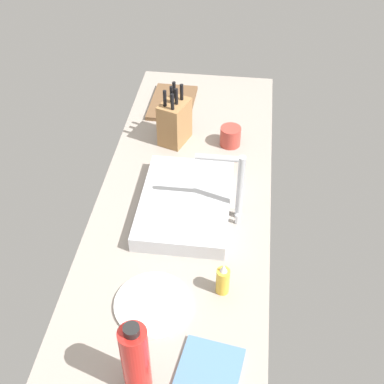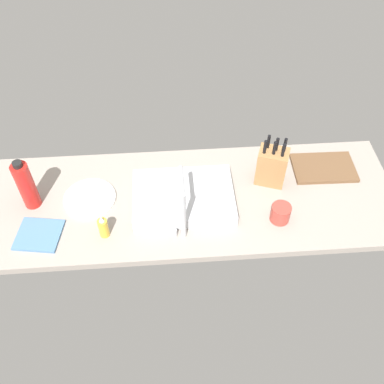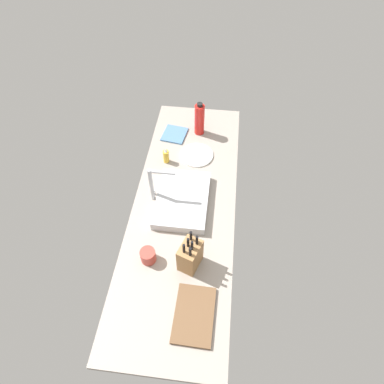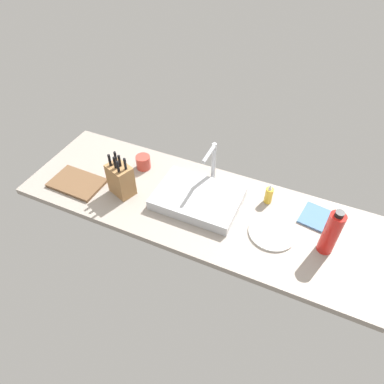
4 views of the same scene
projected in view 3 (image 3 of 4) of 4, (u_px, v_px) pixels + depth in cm
name	position (u px, v px, depth cm)	size (l,w,h in cm)	color
countertop_slab	(185.00, 205.00, 204.42)	(193.69, 63.72, 3.50)	gray
sink_basin	(182.00, 200.00, 201.18)	(44.81, 31.63, 5.86)	#B7BABF
faucet	(154.00, 182.00, 192.86)	(5.50, 16.52, 26.61)	#B7BABF
knife_block	(190.00, 255.00, 169.84)	(15.66, 13.45, 25.21)	#9E7042
cutting_board	(194.00, 315.00, 159.29)	(29.46, 19.40, 1.80)	brown
soap_bottle	(166.00, 156.00, 221.85)	(4.19, 4.19, 12.14)	gold
water_bottle	(199.00, 119.00, 235.28)	(7.31, 7.31, 26.09)	red
dinner_plate	(196.00, 155.00, 228.90)	(23.56, 23.56, 1.20)	white
dish_towel	(175.00, 134.00, 242.55)	(18.31, 16.67, 1.20)	teal
coffee_mug	(148.00, 256.00, 175.82)	(8.52, 8.52, 8.17)	#B23D33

